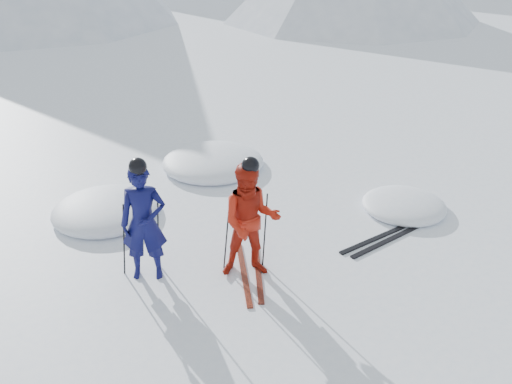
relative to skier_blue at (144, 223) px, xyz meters
name	(u,v)px	position (x,y,z in m)	size (l,w,h in m)	color
ground	(358,244)	(3.48, -0.51, -0.94)	(160.00, 160.00, 0.00)	white
skier_blue	(144,223)	(0.00, 0.00, 0.00)	(0.68, 0.45, 1.87)	#0B0D44
skier_red	(251,221)	(1.49, -0.56, -0.01)	(0.90, 0.70, 1.86)	#A91C0D
pole_blue_left	(124,240)	(-0.30, 0.15, -0.31)	(0.02, 0.02, 1.25)	black
pole_blue_right	(158,230)	(0.25, 0.25, -0.31)	(0.02, 0.02, 1.25)	black
pole_red_left	(227,235)	(1.19, -0.31, -0.32)	(0.02, 0.02, 1.24)	black
pole_red_right	(265,230)	(1.79, -0.41, -0.32)	(0.02, 0.02, 1.24)	black
ski_worn_left	(244,273)	(1.37, -0.56, -0.92)	(0.09, 1.70, 0.03)	black
ski_worn_right	(258,270)	(1.61, -0.56, -0.92)	(0.09, 1.70, 0.03)	black
ski_loose_a	(377,238)	(3.89, -0.48, -0.92)	(0.09, 1.70, 0.03)	black
ski_loose_b	(387,241)	(3.99, -0.63, -0.92)	(0.09, 1.70, 0.03)	black
snow_lumps	(211,188)	(1.85, 2.53, -0.94)	(7.08, 5.22, 0.50)	white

